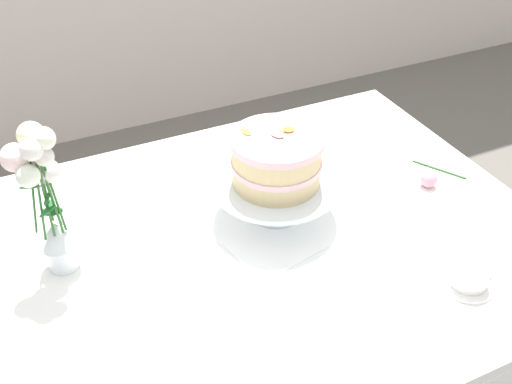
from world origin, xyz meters
name	(u,v)px	position (x,y,z in m)	size (l,w,h in m)	color
dining_table	(246,281)	(0.00, -0.03, 0.65)	(1.40, 1.00, 0.74)	white
linen_napkin	(275,215)	(0.12, 0.06, 0.74)	(0.32, 0.32, 0.00)	white
cake_stand	(276,187)	(0.12, 0.06, 0.82)	(0.29, 0.29, 0.10)	silver
layer_cake	(276,159)	(0.12, 0.06, 0.90)	(0.21, 0.21, 0.13)	beige
flower_vase	(45,197)	(-0.37, 0.10, 0.92)	(0.11, 0.11, 0.34)	silver
teacup	(470,275)	(0.37, -0.31, 0.77)	(0.12, 0.11, 0.06)	white
fallen_rose	(429,179)	(0.52, 0.00, 0.76)	(0.13, 0.13, 0.04)	#2D6028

